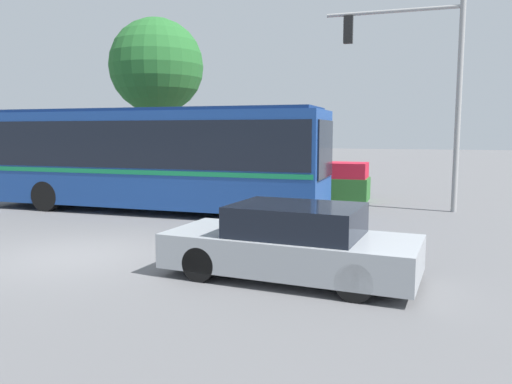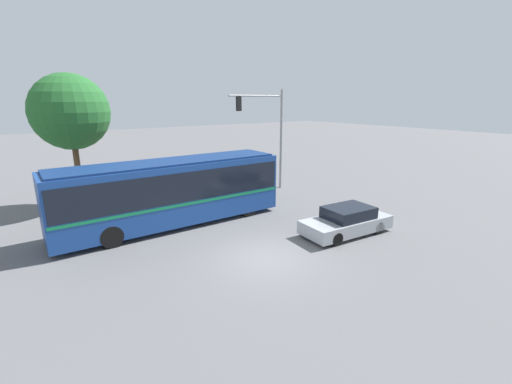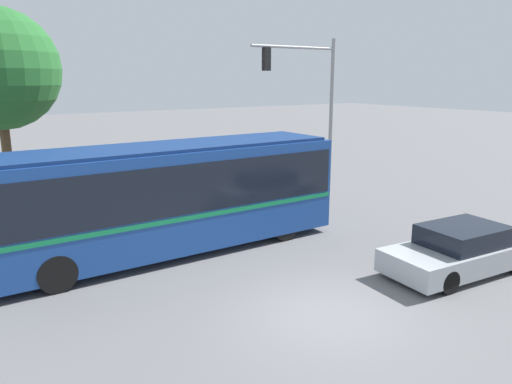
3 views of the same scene
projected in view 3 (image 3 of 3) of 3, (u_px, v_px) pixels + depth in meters
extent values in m
plane|color=#5B5B5E|center=(328.00, 315.00, 11.21)|extent=(140.00, 140.00, 0.00)
cube|color=navy|center=(160.00, 198.00, 14.75)|extent=(11.52, 2.61, 3.01)
cube|color=black|center=(159.00, 183.00, 14.64)|extent=(11.29, 2.64, 1.45)
cube|color=#147A47|center=(160.00, 210.00, 14.83)|extent=(11.41, 2.63, 0.14)
cube|color=black|center=(307.00, 167.00, 17.83)|extent=(0.07, 2.18, 1.69)
cube|color=navy|center=(158.00, 147.00, 14.39)|extent=(11.06, 2.40, 0.10)
cylinder|color=black|center=(247.00, 211.00, 18.09)|extent=(1.00, 0.30, 1.00)
cylinder|color=black|center=(284.00, 226.00, 16.27)|extent=(1.00, 0.30, 1.00)
cylinder|color=black|center=(39.00, 248.00, 14.12)|extent=(1.00, 0.30, 1.00)
cylinder|color=black|center=(57.00, 273.00, 12.30)|extent=(1.00, 0.30, 1.00)
cube|color=#9EA3A8|center=(459.00, 256.00, 13.57)|extent=(4.64, 2.25, 0.62)
cube|color=black|center=(463.00, 235.00, 13.49)|extent=(2.38, 1.83, 0.54)
cylinder|color=black|center=(448.00, 282.00, 12.25)|extent=(0.64, 0.27, 0.62)
cylinder|color=black|center=(400.00, 261.00, 13.65)|extent=(0.64, 0.27, 0.62)
cylinder|color=black|center=(465.00, 245.00, 14.96)|extent=(0.64, 0.27, 0.62)
cylinder|color=gray|center=(331.00, 120.00, 21.88)|extent=(0.18, 0.18, 6.99)
cylinder|color=gray|center=(295.00, 47.00, 20.01)|extent=(4.30, 0.12, 0.12)
cube|color=black|center=(266.00, 59.00, 19.34)|extent=(0.30, 0.22, 0.90)
cylinder|color=red|center=(265.00, 51.00, 19.37)|extent=(0.18, 0.02, 0.18)
cylinder|color=yellow|center=(265.00, 59.00, 19.44)|extent=(0.18, 0.02, 0.18)
cylinder|color=green|center=(265.00, 67.00, 19.51)|extent=(0.18, 0.02, 0.18)
cube|color=#286028|center=(181.00, 197.00, 20.45)|extent=(7.39, 1.49, 0.86)
cube|color=#B7192D|center=(181.00, 180.00, 20.28)|extent=(7.24, 1.41, 0.58)
cylinder|color=brown|center=(9.00, 169.00, 18.01)|extent=(0.34, 0.34, 4.08)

